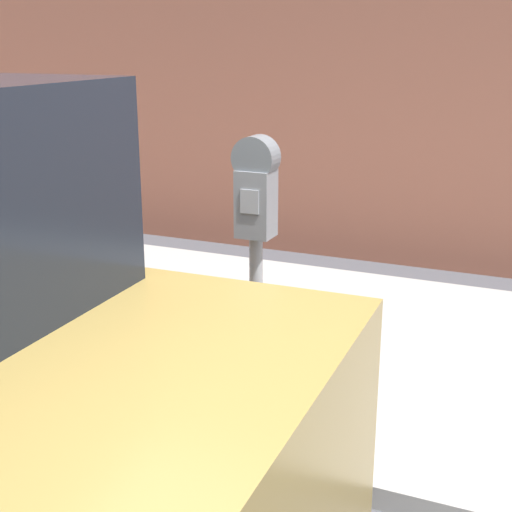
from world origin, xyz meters
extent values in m
cube|color=#9E9B96|center=(0.00, 2.20, 0.05)|extent=(24.00, 2.80, 0.11)
cylinder|color=gray|center=(-0.02, 1.16, 0.58)|extent=(0.06, 0.06, 0.93)
cube|color=slate|center=(-0.02, 1.16, 1.20)|extent=(0.16, 0.14, 0.31)
cube|color=gray|center=(-0.02, 1.08, 1.22)|extent=(0.09, 0.01, 0.11)
cylinder|color=slate|center=(-0.02, 1.16, 1.41)|extent=(0.20, 0.11, 0.20)
cylinder|color=black|center=(-0.21, 0.33, 0.32)|extent=(0.65, 0.23, 0.64)
camera|label=1|loc=(1.25, -1.78, 1.92)|focal=50.00mm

